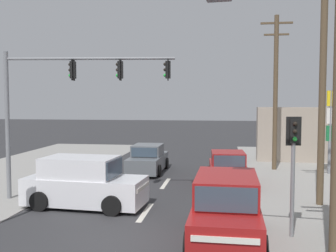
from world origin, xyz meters
name	(u,v)px	position (x,y,z in m)	size (l,w,h in m)	color
ground_plane	(125,242)	(0.00, 0.00, 0.00)	(140.00, 140.00, 0.00)	#303033
lane_dash_mid	(145,212)	(0.00, 3.00, 0.00)	(0.20, 2.40, 0.01)	silver
lane_dash_far	(165,183)	(0.00, 8.00, 0.00)	(0.20, 2.40, 0.01)	silver
utility_pole_foreground_right	(333,63)	(5.07, -1.75, 4.84)	(3.78, 0.57, 8.97)	brown
utility_pole_midground_right	(323,56)	(6.47, 4.93, 5.70)	(1.80, 0.26, 10.91)	brown
utility_pole_background_right	(276,89)	(5.74, 12.69, 4.69)	(1.80, 0.26, 8.91)	brown
traffic_signal_mast	(65,92)	(-3.56, 4.42, 4.35)	(6.86, 1.00, 6.00)	slate
pedestal_signal_right_kerb	(293,156)	(4.78, 1.05, 2.42)	(0.44, 0.30, 3.56)	slate
sedan_kerbside_parked	(148,160)	(-1.44, 10.97, 0.70)	(1.92, 4.26, 1.56)	slate
suv_oncoming_near	(84,184)	(-2.45, 3.45, 0.88)	(4.66, 2.33, 1.90)	silver
sedan_crossing_left	(228,169)	(3.01, 8.36, 0.70)	(2.07, 4.32, 1.56)	maroon
suv_oncoming_mid	(226,211)	(2.86, 0.47, 0.88)	(2.13, 4.57, 1.90)	maroon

